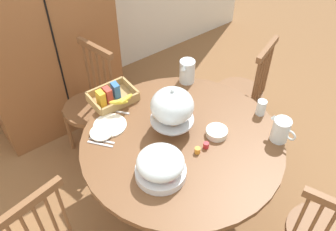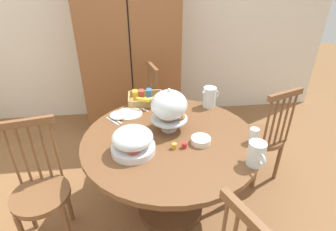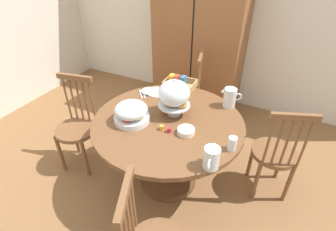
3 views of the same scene
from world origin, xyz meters
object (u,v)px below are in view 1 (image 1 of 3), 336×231
(fruit_platter_covered, at_px, (161,166))
(windsor_chair_by_cabinet, at_px, (242,94))
(orange_juice_pitcher, at_px, (281,131))
(drinking_glass, at_px, (261,107))
(windsor_chair_facing_door, at_px, (91,107))
(wooden_armoire, at_px, (39,23))
(china_plate_small, at_px, (101,133))
(milk_pitcher, at_px, (187,72))
(cereal_basket, at_px, (113,97))
(pastry_stand_with_dome, at_px, (172,107))
(dining_table, at_px, (181,159))
(cereal_bowl, at_px, (217,132))
(china_plate_large, at_px, (110,125))

(fruit_platter_covered, bearing_deg, windsor_chair_by_cabinet, 21.35)
(orange_juice_pitcher, xyz_separation_m, drinking_glass, (0.08, 0.23, -0.02))
(windsor_chair_facing_door, xyz_separation_m, fruit_platter_covered, (-0.07, -1.07, 0.37))
(wooden_armoire, relative_size, windsor_chair_facing_door, 2.01)
(windsor_chair_facing_door, height_order, china_plate_small, windsor_chair_facing_door)
(milk_pitcher, distance_m, cereal_basket, 0.58)
(pastry_stand_with_dome, bearing_deg, fruit_platter_covered, -137.16)
(dining_table, height_order, china_plate_small, china_plate_small)
(windsor_chair_by_cabinet, xyz_separation_m, drinking_glass, (-0.32, -0.44, 0.34))
(windsor_chair_by_cabinet, xyz_separation_m, milk_pitcher, (-0.49, 0.14, 0.37))
(orange_juice_pitcher, bearing_deg, cereal_bowl, 137.94)
(wooden_armoire, xyz_separation_m, windsor_chair_by_cabinet, (1.18, -1.18, -0.53))
(pastry_stand_with_dome, bearing_deg, windsor_chair_by_cabinet, 12.77)
(windsor_chair_by_cabinet, height_order, fruit_platter_covered, windsor_chair_by_cabinet)
(pastry_stand_with_dome, distance_m, milk_pitcher, 0.54)
(windsor_chair_by_cabinet, bearing_deg, pastry_stand_with_dome, -167.23)
(china_plate_large, bearing_deg, orange_juice_pitcher, -42.81)
(cereal_basket, height_order, cereal_bowl, cereal_basket)
(orange_juice_pitcher, xyz_separation_m, china_plate_large, (-0.80, 0.74, -0.07))
(dining_table, relative_size, drinking_glass, 11.80)
(china_plate_small, distance_m, drinking_glass, 1.08)
(windsor_chair_facing_door, distance_m, china_plate_small, 0.68)
(fruit_platter_covered, height_order, cereal_bowl, fruit_platter_covered)
(orange_juice_pitcher, distance_m, drinking_glass, 0.25)
(windsor_chair_facing_door, bearing_deg, orange_juice_pitcher, -61.41)
(cereal_basket, bearing_deg, windsor_chair_facing_door, 96.38)
(windsor_chair_by_cabinet, relative_size, cereal_basket, 3.09)
(windsor_chair_by_cabinet, bearing_deg, drinking_glass, -125.83)
(windsor_chair_by_cabinet, relative_size, drinking_glass, 8.86)
(china_plate_small, bearing_deg, cereal_bowl, -36.86)
(windsor_chair_facing_door, xyz_separation_m, pastry_stand_with_dome, (0.21, -0.82, 0.49))
(dining_table, distance_m, cereal_basket, 0.65)
(wooden_armoire, bearing_deg, drinking_glass, -62.00)
(orange_juice_pitcher, height_order, milk_pitcher, milk_pitcher)
(windsor_chair_facing_door, bearing_deg, pastry_stand_with_dome, -75.75)
(cereal_basket, bearing_deg, drinking_glass, -43.39)
(china_plate_large, distance_m, china_plate_small, 0.09)
(windsor_chair_by_cabinet, height_order, china_plate_small, windsor_chair_by_cabinet)
(windsor_chair_by_cabinet, xyz_separation_m, fruit_platter_covered, (-1.17, -0.46, 0.37))
(china_plate_small, height_order, drinking_glass, drinking_glass)
(dining_table, xyz_separation_m, china_plate_large, (-0.30, 0.38, 0.20))
(windsor_chair_facing_door, height_order, cereal_bowl, windsor_chair_facing_door)
(wooden_armoire, bearing_deg, cereal_basket, -82.83)
(dining_table, relative_size, pastry_stand_with_dome, 3.77)
(cereal_bowl, bearing_deg, wooden_armoire, 107.01)
(milk_pitcher, xyz_separation_m, drinking_glass, (0.18, -0.58, -0.03))
(china_plate_small, bearing_deg, orange_juice_pitcher, -38.66)
(windsor_chair_by_cabinet, xyz_separation_m, cereal_bowl, (-0.69, -0.41, 0.31))
(milk_pitcher, bearing_deg, orange_juice_pitcher, -83.28)
(wooden_armoire, distance_m, cereal_basket, 0.94)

